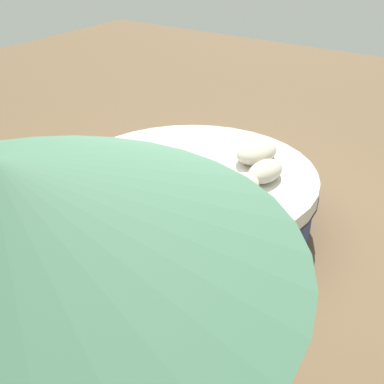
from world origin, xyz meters
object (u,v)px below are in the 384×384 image
(throw_pillow_1, at_px, (204,200))
(patio_umbrella, at_px, (2,211))
(throw_pillow_4, at_px, (257,152))
(throw_pillow_0, at_px, (158,196))
(throw_pillow_2, at_px, (240,186))
(throw_pillow_3, at_px, (265,171))
(round_bed, at_px, (192,196))

(throw_pillow_1, distance_m, patio_umbrella, 2.67)
(throw_pillow_4, bearing_deg, throw_pillow_0, 166.89)
(patio_umbrella, bearing_deg, throw_pillow_2, 7.98)
(throw_pillow_3, bearing_deg, throw_pillow_0, 149.26)
(throw_pillow_4, bearing_deg, throw_pillow_3, -140.92)
(round_bed, bearing_deg, throw_pillow_2, -102.72)
(round_bed, bearing_deg, throw_pillow_1, -137.02)
(throw_pillow_4, distance_m, patio_umbrella, 3.69)
(throw_pillow_3, bearing_deg, throw_pillow_4, 39.08)
(throw_pillow_0, xyz_separation_m, patio_umbrella, (-2.13, -0.91, 1.22))
(throw_pillow_1, height_order, throw_pillow_4, throw_pillow_4)
(throw_pillow_3, bearing_deg, throw_pillow_2, 173.16)
(round_bed, xyz_separation_m, patio_umbrella, (-2.83, -1.01, 1.60))
(throw_pillow_2, bearing_deg, throw_pillow_3, -6.84)
(throw_pillow_0, bearing_deg, throw_pillow_1, -64.48)
(throw_pillow_1, height_order, throw_pillow_2, throw_pillow_2)
(throw_pillow_2, xyz_separation_m, throw_pillow_4, (0.75, 0.22, 0.00))
(throw_pillow_3, distance_m, throw_pillow_4, 0.43)
(throw_pillow_0, distance_m, throw_pillow_3, 1.13)
(throw_pillow_1, height_order, throw_pillow_3, throw_pillow_3)
(throw_pillow_2, bearing_deg, round_bed, 77.28)
(throw_pillow_1, bearing_deg, throw_pillow_2, -21.74)
(throw_pillow_2, height_order, throw_pillow_4, throw_pillow_4)
(throw_pillow_0, relative_size, throw_pillow_4, 0.82)
(throw_pillow_1, distance_m, throw_pillow_3, 0.82)
(throw_pillow_4, bearing_deg, throw_pillow_1, -176.28)
(throw_pillow_1, xyz_separation_m, throw_pillow_2, (0.38, -0.15, 0.02))
(throw_pillow_1, bearing_deg, throw_pillow_4, 3.72)
(throw_pillow_0, height_order, throw_pillow_3, throw_pillow_3)
(throw_pillow_0, xyz_separation_m, throw_pillow_4, (1.31, -0.30, 0.01))
(throw_pillow_0, relative_size, throw_pillow_1, 0.98)
(round_bed, distance_m, throw_pillow_1, 0.80)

